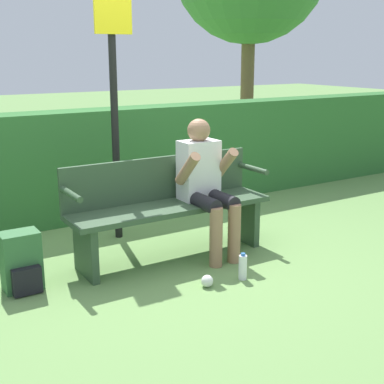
{
  "coord_description": "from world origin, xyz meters",
  "views": [
    {
      "loc": [
        -2.18,
        -3.87,
        1.76
      ],
      "look_at": [
        0.15,
        -0.1,
        0.6
      ],
      "focal_mm": 50.0,
      "sensor_mm": 36.0,
      "label": 1
    }
  ],
  "objects": [
    {
      "name": "ground_plane",
      "position": [
        0.0,
        0.0,
        0.0
      ],
      "size": [
        40.0,
        40.0,
        0.0
      ],
      "primitive_type": "plane",
      "color": "#668E4C"
    },
    {
      "name": "hedge_back",
      "position": [
        0.0,
        1.51,
        0.59
      ],
      "size": [
        12.0,
        0.42,
        1.17
      ],
      "color": "#2D662D",
      "rests_on": "ground"
    },
    {
      "name": "park_bench",
      "position": [
        0.0,
        0.06,
        0.47
      ],
      "size": [
        1.82,
        0.46,
        0.87
      ],
      "color": "#334C33",
      "rests_on": "ground"
    },
    {
      "name": "person_seated",
      "position": [
        0.31,
        -0.07,
        0.67
      ],
      "size": [
        0.48,
        0.59,
        1.2
      ],
      "color": "silver",
      "rests_on": "ground"
    },
    {
      "name": "backpack",
      "position": [
        -1.29,
        0.02,
        0.21
      ],
      "size": [
        0.28,
        0.27,
        0.45
      ],
      "color": "#336638",
      "rests_on": "ground"
    },
    {
      "name": "water_bottle",
      "position": [
        0.25,
        -0.71,
        0.1
      ],
      "size": [
        0.07,
        0.07,
        0.22
      ],
      "color": "white",
      "rests_on": "ground"
    },
    {
      "name": "signpost",
      "position": [
        -0.17,
        0.74,
        1.31
      ],
      "size": [
        0.35,
        0.09,
        2.27
      ],
      "color": "black",
      "rests_on": "ground"
    },
    {
      "name": "litter_crumple",
      "position": [
        -0.07,
        -0.68,
        0.05
      ],
      "size": [
        0.09,
        0.09,
        0.09
      ],
      "color": "silver",
      "rests_on": "ground"
    }
  ]
}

